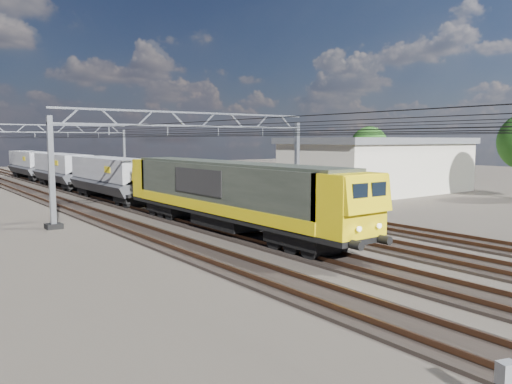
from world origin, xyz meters
TOP-DOWN VIEW (x-y plane):
  - ground at (0.00, 0.00)m, footprint 160.00×160.00m
  - track_outer_west at (-6.00, 0.00)m, footprint 2.60×140.00m
  - track_loco at (-2.00, 0.00)m, footprint 2.60×140.00m
  - track_inner_east at (2.00, 0.00)m, footprint 2.60×140.00m
  - track_outer_east at (6.00, 0.00)m, footprint 2.60×140.00m
  - catenary_gantry_mid at (0.00, 4.00)m, footprint 19.90×0.90m
  - catenary_gantry_far at (0.00, 40.00)m, footprint 19.90×0.90m
  - overhead_wires at (0.00, 8.00)m, footprint 12.03×140.00m
  - locomotive at (-2.00, -3.16)m, footprint 2.76×21.10m
  - hopper_wagon_lead at (-2.00, 14.53)m, footprint 3.38×13.00m
  - hopper_wagon_mid at (-2.00, 28.73)m, footprint 3.38×13.00m
  - hopper_wagon_third at (-2.00, 42.93)m, footprint 3.38×13.00m
  - trackside_cabinet at (-8.13, -21.93)m, footprint 0.41×0.36m
  - industrial_shed at (22.00, 6.00)m, footprint 18.60×10.60m
  - tree_far at (30.32, 13.79)m, footprint 5.08×4.68m

SIDE VIEW (x-z plane):
  - ground at x=0.00m, z-range 0.00..0.00m
  - track_outer_west at x=-6.00m, z-range -0.08..0.22m
  - track_loco at x=-2.00m, z-range -0.08..0.22m
  - track_inner_east at x=2.00m, z-range -0.08..0.22m
  - track_outer_east at x=6.00m, z-range -0.08..0.22m
  - trackside_cabinet at x=-8.13m, z-range 0.26..1.30m
  - hopper_wagon_lead at x=-2.00m, z-range 0.60..3.86m
  - hopper_wagon_mid at x=-2.00m, z-range 0.60..3.86m
  - hopper_wagon_third at x=-2.00m, z-range 0.60..3.86m
  - locomotive at x=-2.00m, z-range 0.52..4.14m
  - industrial_shed at x=22.00m, z-range 0.03..5.43m
  - catenary_gantry_mid at x=0.00m, z-range 0.35..7.46m
  - catenary_gantry_far at x=0.00m, z-range 0.35..7.46m
  - tree_far at x=30.32m, z-range 0.93..7.72m
  - overhead_wires at x=0.00m, z-range 5.48..6.02m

